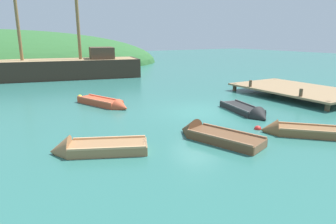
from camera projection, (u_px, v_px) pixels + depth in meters
ground_plane at (198, 111)px, 16.03m from camera, size 120.00×120.00×0.00m
dock at (296, 89)px, 20.06m from camera, size 5.13×7.87×1.59m
sailing_ship at (58, 72)px, 28.31m from camera, size 18.33×7.42×10.83m
rowboat_far at (211, 136)px, 11.72m from camera, size 2.22×3.72×1.14m
rowboat_near_dock at (298, 132)px, 12.24m from camera, size 3.09×3.09×0.98m
rowboat_outer_right at (92, 150)px, 10.35m from camera, size 3.51×2.43×1.11m
rowboat_outer_left at (248, 112)px, 15.47m from camera, size 1.74×3.69×1.01m
rowboat_portside at (106, 104)px, 17.22m from camera, size 2.20×3.99×0.88m
buoy_yellow at (80, 97)px, 19.73m from camera, size 0.32×0.32×0.32m
buoy_red at (258, 129)px, 12.95m from camera, size 0.32×0.32×0.32m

